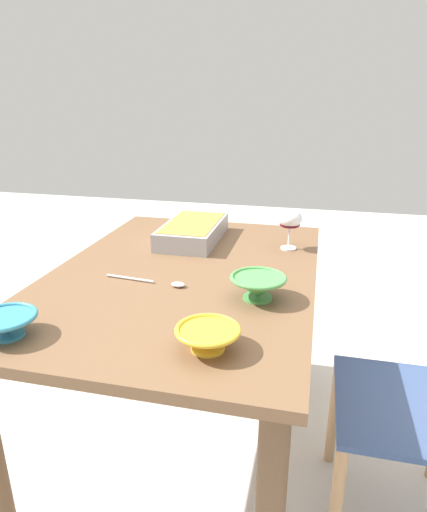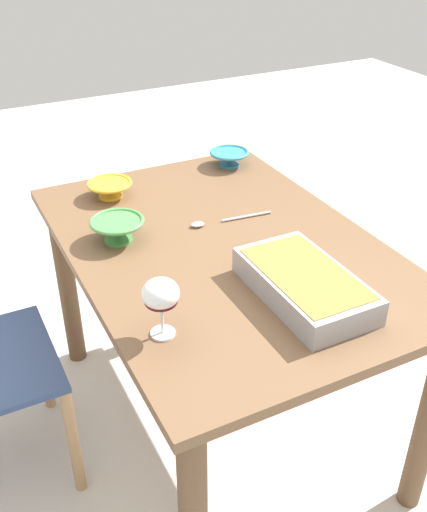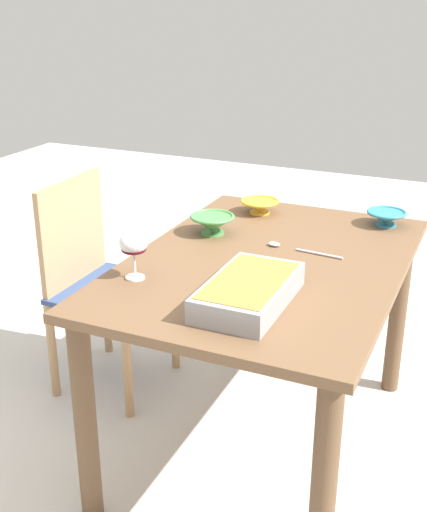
{
  "view_description": "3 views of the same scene",
  "coord_description": "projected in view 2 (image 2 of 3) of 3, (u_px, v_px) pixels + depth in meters",
  "views": [
    {
      "loc": [
        1.34,
        0.42,
        1.3
      ],
      "look_at": [
        -0.08,
        0.08,
        0.77
      ],
      "focal_mm": 31.49,
      "sensor_mm": 36.0,
      "label": 1
    },
    {
      "loc": [
        -1.37,
        0.72,
        1.65
      ],
      "look_at": [
        -0.18,
        0.12,
        0.83
      ],
      "focal_mm": 42.06,
      "sensor_mm": 36.0,
      "label": 2
    },
    {
      "loc": [
        -1.94,
        -0.67,
        1.57
      ],
      "look_at": [
        -0.16,
        0.13,
        0.79
      ],
      "focal_mm": 46.38,
      "sensor_mm": 36.0,
      "label": 3
    }
  ],
  "objects": [
    {
      "name": "serving_bowl",
      "position": [
        110.0,
        188.0,
        2.05
      ],
      "size": [
        0.15,
        0.15,
        0.06
      ],
      "color": "yellow",
      "rests_on": "dining_table"
    },
    {
      "name": "dining_table",
      "position": [
        222.0,
        277.0,
        1.86
      ],
      "size": [
        1.26,
        0.87,
        0.74
      ],
      "color": "brown",
      "rests_on": "ground_plane"
    },
    {
      "name": "small_bowl",
      "position": [
        229.0,
        157.0,
        2.28
      ],
      "size": [
        0.15,
        0.15,
        0.06
      ],
      "color": "teal",
      "rests_on": "dining_table"
    },
    {
      "name": "casserole_dish",
      "position": [
        305.0,
        283.0,
        1.54
      ],
      "size": [
        0.39,
        0.21,
        0.07
      ],
      "color": "#99999E",
      "rests_on": "dining_table"
    },
    {
      "name": "wine_glass",
      "position": [
        161.0,
        296.0,
        1.37
      ],
      "size": [
        0.09,
        0.09,
        0.16
      ],
      "color": "white",
      "rests_on": "dining_table"
    },
    {
      "name": "mixing_bowl",
      "position": [
        118.0,
        229.0,
        1.79
      ],
      "size": [
        0.16,
        0.16,
        0.07
      ],
      "color": "#4C994C",
      "rests_on": "dining_table"
    },
    {
      "name": "ground_plane",
      "position": [
        221.0,
        418.0,
        2.18
      ],
      "size": [
        8.0,
        8.0,
        0.0
      ],
      "primitive_type": "plane",
      "color": "beige"
    },
    {
      "name": "serving_spoon",
      "position": [
        216.0,
        221.0,
        1.9
      ],
      "size": [
        0.05,
        0.27,
        0.01
      ],
      "color": "silver",
      "rests_on": "dining_table"
    }
  ]
}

